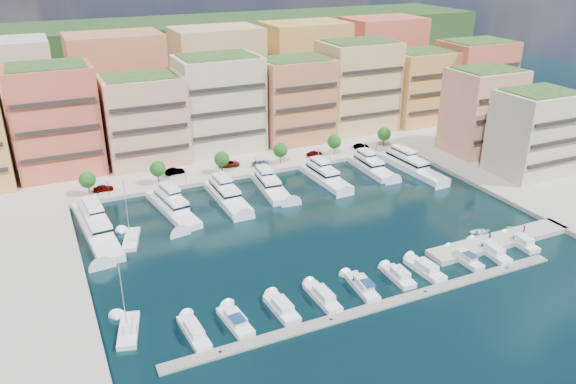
% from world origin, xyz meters
% --- Properties ---
extents(ground, '(400.00, 400.00, 0.00)m').
position_xyz_m(ground, '(0.00, 0.00, 0.00)').
color(ground, black).
rests_on(ground, ground).
extents(north_quay, '(220.00, 64.00, 2.00)m').
position_xyz_m(north_quay, '(0.00, 62.00, 0.00)').
color(north_quay, '#9E998E').
rests_on(north_quay, ground).
extents(east_quay, '(34.00, 76.00, 2.00)m').
position_xyz_m(east_quay, '(62.00, -8.00, 0.00)').
color(east_quay, '#9E998E').
rests_on(east_quay, ground).
extents(hillside, '(240.00, 40.00, 58.00)m').
position_xyz_m(hillside, '(0.00, 110.00, 0.00)').
color(hillside, '#193415').
rests_on(hillside, ground).
extents(south_pontoon, '(72.00, 2.20, 0.35)m').
position_xyz_m(south_pontoon, '(-3.00, -30.00, 0.00)').
color(south_pontoon, gray).
rests_on(south_pontoon, ground).
extents(finger_pier, '(32.00, 5.00, 2.00)m').
position_xyz_m(finger_pier, '(30.00, -22.00, 0.00)').
color(finger_pier, '#9E998E').
rests_on(finger_pier, ground).
extents(apartment_1, '(20.00, 16.50, 26.80)m').
position_xyz_m(apartment_1, '(-44.00, 51.99, 14.31)').
color(apartment_1, '#CE5E44').
rests_on(apartment_1, north_quay).
extents(apartment_2, '(20.00, 15.50, 22.80)m').
position_xyz_m(apartment_2, '(-23.00, 49.99, 12.31)').
color(apartment_2, tan).
rests_on(apartment_2, north_quay).
extents(apartment_3, '(22.00, 16.50, 25.80)m').
position_xyz_m(apartment_3, '(-2.00, 51.99, 13.81)').
color(apartment_3, beige).
rests_on(apartment_3, north_quay).
extents(apartment_4, '(20.00, 15.50, 23.80)m').
position_xyz_m(apartment_4, '(20.00, 49.99, 12.81)').
color(apartment_4, '#BF7947').
rests_on(apartment_4, north_quay).
extents(apartment_5, '(22.00, 16.50, 26.80)m').
position_xyz_m(apartment_5, '(42.00, 51.99, 14.31)').
color(apartment_5, tan).
rests_on(apartment_5, north_quay).
extents(apartment_6, '(20.00, 15.50, 22.80)m').
position_xyz_m(apartment_6, '(64.00, 49.99, 12.31)').
color(apartment_6, gold).
rests_on(apartment_6, north_quay).
extents(apartment_7, '(22.00, 16.50, 24.80)m').
position_xyz_m(apartment_7, '(84.00, 47.99, 13.31)').
color(apartment_7, '#CE5E44').
rests_on(apartment_7, north_quay).
extents(apartment_east_a, '(18.00, 14.50, 22.80)m').
position_xyz_m(apartment_east_a, '(62.00, 19.99, 12.31)').
color(apartment_east_a, tan).
rests_on(apartment_east_a, east_quay).
extents(apartment_east_b, '(18.00, 14.50, 20.80)m').
position_xyz_m(apartment_east_b, '(62.00, 1.99, 11.31)').
color(apartment_east_b, beige).
rests_on(apartment_east_b, east_quay).
extents(backblock_0, '(26.00, 18.00, 30.00)m').
position_xyz_m(backblock_0, '(-55.00, 74.00, 16.00)').
color(backblock_0, beige).
rests_on(backblock_0, north_quay).
extents(backblock_1, '(26.00, 18.00, 30.00)m').
position_xyz_m(backblock_1, '(-25.00, 74.00, 16.00)').
color(backblock_1, '#BF7947').
rests_on(backblock_1, north_quay).
extents(backblock_2, '(26.00, 18.00, 30.00)m').
position_xyz_m(backblock_2, '(5.00, 74.00, 16.00)').
color(backblock_2, tan).
rests_on(backblock_2, north_quay).
extents(backblock_3, '(26.00, 18.00, 30.00)m').
position_xyz_m(backblock_3, '(35.00, 74.00, 16.00)').
color(backblock_3, gold).
rests_on(backblock_3, north_quay).
extents(backblock_4, '(26.00, 18.00, 30.00)m').
position_xyz_m(backblock_4, '(65.00, 74.00, 16.00)').
color(backblock_4, '#CE5E44').
rests_on(backblock_4, north_quay).
extents(tree_0, '(3.80, 3.80, 5.65)m').
position_xyz_m(tree_0, '(-40.00, 33.50, 4.74)').
color(tree_0, '#473323').
rests_on(tree_0, north_quay).
extents(tree_1, '(3.80, 3.80, 5.65)m').
position_xyz_m(tree_1, '(-24.00, 33.50, 4.74)').
color(tree_1, '#473323').
rests_on(tree_1, north_quay).
extents(tree_2, '(3.80, 3.80, 5.65)m').
position_xyz_m(tree_2, '(-8.00, 33.50, 4.74)').
color(tree_2, '#473323').
rests_on(tree_2, north_quay).
extents(tree_3, '(3.80, 3.80, 5.65)m').
position_xyz_m(tree_3, '(8.00, 33.50, 4.74)').
color(tree_3, '#473323').
rests_on(tree_3, north_quay).
extents(tree_4, '(3.80, 3.80, 5.65)m').
position_xyz_m(tree_4, '(24.00, 33.50, 4.74)').
color(tree_4, '#473323').
rests_on(tree_4, north_quay).
extents(tree_5, '(3.80, 3.80, 5.65)m').
position_xyz_m(tree_5, '(40.00, 33.50, 4.74)').
color(tree_5, '#473323').
rests_on(tree_5, north_quay).
extents(lamppost_0, '(0.30, 0.30, 4.20)m').
position_xyz_m(lamppost_0, '(-36.00, 31.20, 3.83)').
color(lamppost_0, black).
rests_on(lamppost_0, north_quay).
extents(lamppost_1, '(0.30, 0.30, 4.20)m').
position_xyz_m(lamppost_1, '(-18.00, 31.20, 3.83)').
color(lamppost_1, black).
rests_on(lamppost_1, north_quay).
extents(lamppost_2, '(0.30, 0.30, 4.20)m').
position_xyz_m(lamppost_2, '(0.00, 31.20, 3.83)').
color(lamppost_2, black).
rests_on(lamppost_2, north_quay).
extents(lamppost_3, '(0.30, 0.30, 4.20)m').
position_xyz_m(lamppost_3, '(18.00, 31.20, 3.83)').
color(lamppost_3, black).
rests_on(lamppost_3, north_quay).
extents(lamppost_4, '(0.30, 0.30, 4.20)m').
position_xyz_m(lamppost_4, '(36.00, 31.20, 3.83)').
color(lamppost_4, black).
rests_on(lamppost_4, north_quay).
extents(yacht_0, '(6.94, 27.85, 7.30)m').
position_xyz_m(yacht_0, '(-40.94, 16.38, 1.21)').
color(yacht_0, white).
rests_on(yacht_0, ground).
extents(yacht_1, '(7.54, 21.75, 7.30)m').
position_xyz_m(yacht_1, '(-24.55, 19.18, 1.09)').
color(yacht_1, white).
rests_on(yacht_1, ground).
extents(yacht_2, '(5.24, 19.88, 7.30)m').
position_xyz_m(yacht_2, '(-11.68, 19.93, 1.21)').
color(yacht_2, white).
rests_on(yacht_2, ground).
extents(yacht_3, '(6.44, 17.98, 7.30)m').
position_xyz_m(yacht_3, '(-0.43, 20.94, 1.21)').
color(yacht_3, white).
rests_on(yacht_3, ground).
extents(yacht_4, '(5.68, 18.37, 7.30)m').
position_xyz_m(yacht_4, '(14.07, 20.62, 1.09)').
color(yacht_4, white).
rests_on(yacht_4, ground).
extents(yacht_5, '(5.15, 16.62, 7.30)m').
position_xyz_m(yacht_5, '(28.11, 21.44, 1.21)').
color(yacht_5, white).
rests_on(yacht_5, ground).
extents(yacht_6, '(5.98, 24.08, 7.30)m').
position_xyz_m(yacht_6, '(37.83, 18.07, 1.21)').
color(yacht_6, white).
rests_on(yacht_6, ground).
extents(cruiser_0, '(3.06, 9.14, 2.55)m').
position_xyz_m(cruiser_0, '(-32.22, -24.60, 0.55)').
color(cruiser_0, white).
rests_on(cruiser_0, ground).
extents(cruiser_1, '(3.59, 8.54, 2.66)m').
position_xyz_m(cruiser_1, '(-25.71, -24.61, 0.57)').
color(cruiser_1, white).
rests_on(cruiser_1, ground).
extents(cruiser_2, '(3.22, 8.28, 2.55)m').
position_xyz_m(cruiser_2, '(-17.88, -24.59, 0.55)').
color(cruiser_2, white).
rests_on(cruiser_2, ground).
extents(cruiser_3, '(2.73, 9.04, 2.55)m').
position_xyz_m(cruiser_3, '(-10.53, -24.60, 0.55)').
color(cruiser_3, white).
rests_on(cruiser_3, ground).
extents(cruiser_4, '(3.22, 9.02, 2.66)m').
position_xyz_m(cruiser_4, '(-3.01, -24.62, 0.57)').
color(cruiser_4, white).
rests_on(cruiser_4, ground).
extents(cruiser_5, '(2.95, 7.33, 2.55)m').
position_xyz_m(cruiser_5, '(4.46, -24.58, 0.55)').
color(cruiser_5, white).
rests_on(cruiser_5, ground).
extents(cruiser_6, '(3.33, 8.72, 2.55)m').
position_xyz_m(cruiser_6, '(10.10, -24.59, 0.55)').
color(cruiser_6, white).
rests_on(cruiser_6, ground).
extents(cruiser_7, '(2.59, 8.28, 2.66)m').
position_xyz_m(cruiser_7, '(19.00, -24.61, 0.57)').
color(cruiser_7, white).
rests_on(cruiser_7, ground).
extents(cruiser_8, '(3.38, 9.21, 2.55)m').
position_xyz_m(cruiser_8, '(25.44, -24.60, 0.55)').
color(cruiser_8, white).
rests_on(cruiser_8, ground).
extents(cruiser_9, '(3.03, 7.64, 2.55)m').
position_xyz_m(cruiser_9, '(33.14, -24.58, 0.55)').
color(cruiser_9, white).
rests_on(cruiser_9, ground).
extents(sailboat_0, '(4.88, 8.95, 13.20)m').
position_xyz_m(sailboat_0, '(-40.94, -19.72, 0.31)').
color(sailboat_0, white).
rests_on(sailboat_0, ground).
extents(sailboat_2, '(5.07, 9.27, 13.20)m').
position_xyz_m(sailboat_2, '(-35.19, 8.97, 0.31)').
color(sailboat_2, white).
rests_on(sailboat_2, ground).
extents(tender_3, '(1.98, 1.87, 0.83)m').
position_xyz_m(tender_3, '(36.23, -18.43, 0.42)').
color(tender_3, beige).
rests_on(tender_3, ground).
extents(tender_2, '(4.69, 3.66, 0.89)m').
position_xyz_m(tender_2, '(29.33, -17.54, 0.44)').
color(tender_2, white).
rests_on(tender_2, ground).
extents(car_0, '(4.64, 2.15, 1.54)m').
position_xyz_m(car_0, '(-36.76, 34.38, 1.77)').
color(car_0, gray).
rests_on(car_0, north_quay).
extents(car_1, '(4.86, 1.87, 1.58)m').
position_xyz_m(car_1, '(-19.11, 37.76, 1.79)').
color(car_1, gray).
rests_on(car_1, north_quay).
extents(car_2, '(6.06, 3.73, 1.57)m').
position_xyz_m(car_2, '(-4.99, 37.11, 1.78)').
color(car_2, gray).
rests_on(car_2, north_quay).
extents(car_3, '(4.83, 2.40, 1.35)m').
position_xyz_m(car_3, '(2.63, 34.48, 1.68)').
color(car_3, gray).
rests_on(car_3, north_quay).
extents(car_4, '(4.46, 1.98, 1.49)m').
position_xyz_m(car_4, '(18.71, 34.94, 1.74)').
color(car_4, gray).
rests_on(car_4, north_quay).
extents(car_5, '(4.45, 2.10, 1.41)m').
position_xyz_m(car_5, '(33.36, 34.75, 1.71)').
color(car_5, gray).
rests_on(car_5, north_quay).
extents(person_0, '(0.58, 0.68, 1.59)m').
position_xyz_m(person_0, '(27.99, -21.34, 1.79)').
color(person_0, '#27294E').
rests_on(person_0, finger_pier).
extents(person_1, '(0.95, 0.85, 1.62)m').
position_xyz_m(person_1, '(36.01, -22.03, 1.81)').
color(person_1, brown).
rests_on(person_1, finger_pier).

